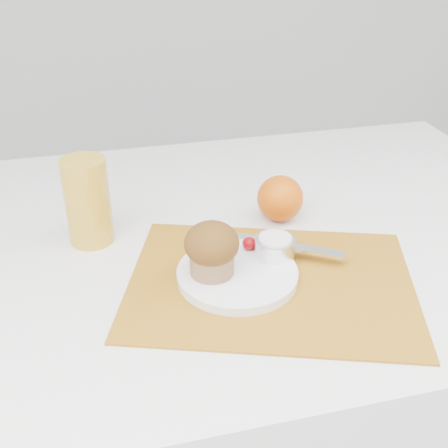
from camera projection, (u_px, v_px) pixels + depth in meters
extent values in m
cube|color=white|center=(233.00, 389.00, 1.13)|extent=(1.20, 0.80, 0.75)
cube|color=#A56A17|center=(271.00, 283.00, 0.81)|extent=(0.48, 0.42, 0.00)
cylinder|color=white|center=(237.00, 274.00, 0.81)|extent=(0.21, 0.21, 0.01)
cylinder|color=white|center=(275.00, 246.00, 0.84)|extent=(0.08, 0.08, 0.03)
cylinder|color=white|center=(275.00, 239.00, 0.83)|extent=(0.06, 0.06, 0.01)
ellipsoid|color=#630205|center=(249.00, 243.00, 0.85)|extent=(0.02, 0.02, 0.02)
ellipsoid|color=#610210|center=(252.00, 244.00, 0.86)|extent=(0.02, 0.02, 0.02)
cube|color=white|center=(274.00, 243.00, 0.87)|extent=(0.19, 0.13, 0.01)
sphere|color=#D95D07|center=(280.00, 198.00, 0.96)|extent=(0.08, 0.08, 0.08)
cylinder|color=gold|center=(88.00, 201.00, 0.88)|extent=(0.09, 0.09, 0.14)
cylinder|color=#996D4A|center=(212.00, 263.00, 0.80)|extent=(0.08, 0.08, 0.03)
ellipsoid|color=#3B210A|center=(212.00, 243.00, 0.78)|extent=(0.08, 0.08, 0.06)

